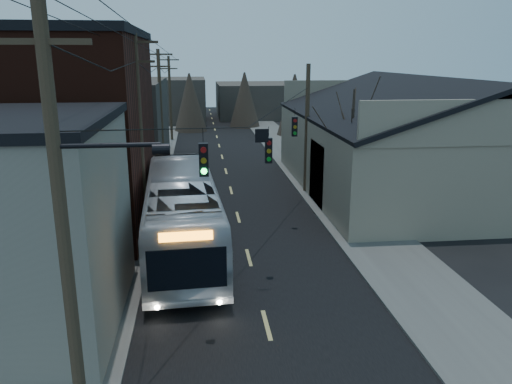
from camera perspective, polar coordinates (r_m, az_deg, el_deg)
road_surface at (r=38.30m, az=-3.28°, el=1.73°), size 9.00×110.00×0.02m
sidewalk_left at (r=38.47m, az=-13.00°, el=1.50°), size 4.00×110.00×0.12m
sidewalk_right at (r=39.19m, az=6.25°, el=2.05°), size 4.00×110.00×0.12m
building_brick at (r=28.57m, az=-22.70°, el=6.15°), size 10.00×12.00×10.00m
building_left_far at (r=44.14m, az=-16.36°, el=7.55°), size 9.00×14.00×7.00m
warehouse at (r=36.11m, az=18.29°, el=4.51°), size 16.16×20.60×7.73m
building_far_left at (r=72.53m, az=-9.86°, el=10.31°), size 10.00×12.00×6.00m
building_far_right at (r=77.99m, az=0.08°, el=10.49°), size 12.00×14.00×5.00m
bare_tree at (r=29.02m, az=10.81°, el=4.37°), size 0.40×0.40×7.20m
utility_lines at (r=31.59m, az=-8.46°, el=7.83°), size 11.24×45.28×10.50m
bus at (r=23.58m, az=-8.46°, el=-2.37°), size 3.84×13.57×3.74m
parked_car at (r=37.36m, az=-9.22°, el=2.44°), size 2.11×4.93×1.58m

